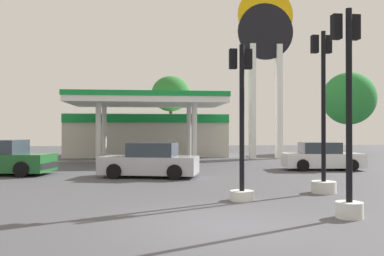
{
  "coord_description": "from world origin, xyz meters",
  "views": [
    {
      "loc": [
        -1.6,
        -8.54,
        1.98
      ],
      "look_at": [
        1.21,
        17.11,
        2.15
      ],
      "focal_mm": 37.93,
      "sensor_mm": 36.0,
      "label": 1
    }
  ],
  "objects_px": {
    "tree_1": "(171,94)",
    "station_pole_sign": "(265,49)",
    "traffic_signal_0": "(323,141)",
    "traffic_signal_2": "(348,135)",
    "tree_2": "(349,99)",
    "car_1": "(2,159)",
    "car_0": "(150,161)",
    "traffic_signal_1": "(242,138)",
    "car_2": "(322,157)"
  },
  "relations": [
    {
      "from": "tree_1",
      "to": "station_pole_sign",
      "type": "bearing_deg",
      "value": -46.44
    },
    {
      "from": "station_pole_sign",
      "to": "traffic_signal_0",
      "type": "bearing_deg",
      "value": -100.0
    },
    {
      "from": "station_pole_sign",
      "to": "traffic_signal_0",
      "type": "xyz_separation_m",
      "value": [
        -2.74,
        -15.53,
        -6.1
      ]
    },
    {
      "from": "traffic_signal_2",
      "to": "tree_2",
      "type": "distance_m",
      "value": 28.98
    },
    {
      "from": "car_1",
      "to": "traffic_signal_2",
      "type": "height_order",
      "value": "traffic_signal_2"
    },
    {
      "from": "tree_1",
      "to": "car_0",
      "type": "bearing_deg",
      "value": -96.2
    },
    {
      "from": "station_pole_sign",
      "to": "traffic_signal_2",
      "type": "bearing_deg",
      "value": -101.13
    },
    {
      "from": "car_0",
      "to": "traffic_signal_1",
      "type": "relative_size",
      "value": 0.99
    },
    {
      "from": "car_0",
      "to": "traffic_signal_1",
      "type": "height_order",
      "value": "traffic_signal_1"
    },
    {
      "from": "tree_2",
      "to": "car_1",
      "type": "bearing_deg",
      "value": -147.8
    },
    {
      "from": "car_0",
      "to": "car_2",
      "type": "distance_m",
      "value": 8.97
    },
    {
      "from": "car_0",
      "to": "traffic_signal_0",
      "type": "distance_m",
      "value": 7.46
    },
    {
      "from": "car_1",
      "to": "traffic_signal_0",
      "type": "distance_m",
      "value": 13.81
    },
    {
      "from": "car_1",
      "to": "car_2",
      "type": "height_order",
      "value": "car_1"
    },
    {
      "from": "station_pole_sign",
      "to": "traffic_signal_0",
      "type": "relative_size",
      "value": 2.37
    },
    {
      "from": "traffic_signal_1",
      "to": "car_0",
      "type": "bearing_deg",
      "value": 113.0
    },
    {
      "from": "station_pole_sign",
      "to": "car_0",
      "type": "xyz_separation_m",
      "value": [
        -8.21,
        -10.56,
        -7.08
      ]
    },
    {
      "from": "traffic_signal_0",
      "to": "tree_1",
      "type": "bearing_deg",
      "value": 99.22
    },
    {
      "from": "car_1",
      "to": "traffic_signal_2",
      "type": "distance_m",
      "value": 15.1
    },
    {
      "from": "car_2",
      "to": "traffic_signal_2",
      "type": "xyz_separation_m",
      "value": [
        -4.23,
        -10.87,
        1.26
      ]
    },
    {
      "from": "traffic_signal_2",
      "to": "tree_1",
      "type": "relative_size",
      "value": 0.72
    },
    {
      "from": "car_0",
      "to": "station_pole_sign",
      "type": "bearing_deg",
      "value": 52.13
    },
    {
      "from": "traffic_signal_2",
      "to": "tree_2",
      "type": "bearing_deg",
      "value": 62.48
    },
    {
      "from": "station_pole_sign",
      "to": "tree_1",
      "type": "bearing_deg",
      "value": 133.56
    },
    {
      "from": "car_1",
      "to": "traffic_signal_1",
      "type": "distance_m",
      "value": 12.02
    },
    {
      "from": "car_0",
      "to": "traffic_signal_1",
      "type": "bearing_deg",
      "value": -67.0
    },
    {
      "from": "car_0",
      "to": "traffic_signal_0",
      "type": "relative_size",
      "value": 0.85
    },
    {
      "from": "tree_1",
      "to": "traffic_signal_2",
      "type": "bearing_deg",
      "value": -84.29
    },
    {
      "from": "car_0",
      "to": "tree_2",
      "type": "relative_size",
      "value": 0.61
    },
    {
      "from": "station_pole_sign",
      "to": "car_0",
      "type": "distance_m",
      "value": 15.13
    },
    {
      "from": "tree_1",
      "to": "car_1",
      "type": "bearing_deg",
      "value": -118.55
    },
    {
      "from": "car_1",
      "to": "car_0",
      "type": "bearing_deg",
      "value": -13.96
    },
    {
      "from": "tree_1",
      "to": "tree_2",
      "type": "relative_size",
      "value": 0.92
    },
    {
      "from": "car_1",
      "to": "station_pole_sign",
      "type": "bearing_deg",
      "value": 31.03
    },
    {
      "from": "car_2",
      "to": "traffic_signal_0",
      "type": "distance_m",
      "value": 8.0
    },
    {
      "from": "traffic_signal_1",
      "to": "traffic_signal_2",
      "type": "height_order",
      "value": "traffic_signal_2"
    },
    {
      "from": "tree_1",
      "to": "tree_2",
      "type": "xyz_separation_m",
      "value": [
        15.9,
        -0.23,
        -0.27
      ]
    },
    {
      "from": "car_2",
      "to": "traffic_signal_0",
      "type": "relative_size",
      "value": 0.79
    },
    {
      "from": "car_0",
      "to": "car_2",
      "type": "height_order",
      "value": "car_0"
    },
    {
      "from": "station_pole_sign",
      "to": "car_0",
      "type": "relative_size",
      "value": 2.78
    },
    {
      "from": "traffic_signal_0",
      "to": "traffic_signal_1",
      "type": "bearing_deg",
      "value": -159.82
    },
    {
      "from": "tree_2",
      "to": "station_pole_sign",
      "type": "bearing_deg",
      "value": -146.04
    },
    {
      "from": "traffic_signal_1",
      "to": "car_1",
      "type": "bearing_deg",
      "value": 140.04
    },
    {
      "from": "traffic_signal_0",
      "to": "traffic_signal_1",
      "type": "distance_m",
      "value": 3.1
    },
    {
      "from": "traffic_signal_2",
      "to": "car_1",
      "type": "bearing_deg",
      "value": 137.26
    },
    {
      "from": "station_pole_sign",
      "to": "car_2",
      "type": "xyz_separation_m",
      "value": [
        0.46,
        -8.27,
        -7.11
      ]
    },
    {
      "from": "traffic_signal_2",
      "to": "car_2",
      "type": "bearing_deg",
      "value": 68.75
    },
    {
      "from": "traffic_signal_0",
      "to": "tree_2",
      "type": "relative_size",
      "value": 0.72
    },
    {
      "from": "car_0",
      "to": "traffic_signal_2",
      "type": "relative_size",
      "value": 0.92
    },
    {
      "from": "traffic_signal_1",
      "to": "tree_2",
      "type": "height_order",
      "value": "tree_2"
    }
  ]
}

